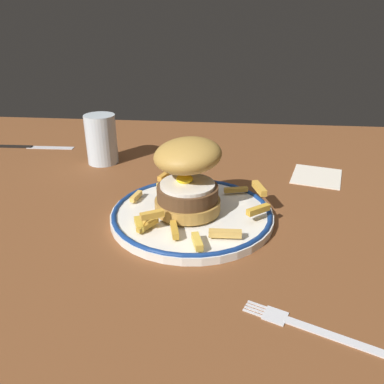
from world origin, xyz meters
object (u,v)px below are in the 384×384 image
(burger, at_px, (188,175))
(water_glass, at_px, (102,143))
(knife, at_px, (30,146))
(napkin, at_px, (317,176))
(fork, at_px, (307,326))
(dinner_plate, at_px, (192,214))

(burger, distance_m, water_glass, 0.30)
(knife, relative_size, napkin, 1.75)
(fork, height_order, knife, knife)
(water_glass, height_order, fork, water_glass)
(burger, height_order, knife, burger)
(water_glass, distance_m, knife, 0.22)
(water_glass, xyz_separation_m, knife, (-0.20, 0.08, -0.04))
(burger, relative_size, napkin, 1.44)
(dinner_plate, relative_size, fork, 1.82)
(burger, distance_m, fork, 0.28)
(dinner_plate, distance_m, fork, 0.26)
(fork, relative_size, knife, 0.77)
(knife, height_order, napkin, knife)
(burger, xyz_separation_m, fork, (0.15, -0.22, -0.07))
(burger, xyz_separation_m, napkin, (0.23, 0.18, -0.07))
(water_glass, bearing_deg, dinner_plate, -46.81)
(napkin, bearing_deg, knife, 169.99)
(fork, bearing_deg, burger, 123.43)
(burger, bearing_deg, dinner_plate, -44.66)
(dinner_plate, height_order, water_glass, water_glass)
(dinner_plate, bearing_deg, fork, -57.05)
(burger, height_order, napkin, burger)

